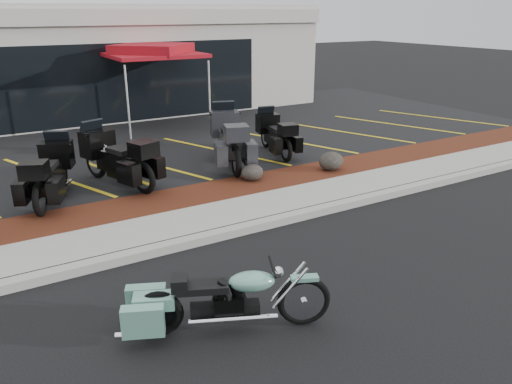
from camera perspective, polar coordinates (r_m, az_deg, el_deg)
ground at (r=8.31m, az=0.14°, el=-7.22°), size 90.00×90.00×0.00m
curb at (r=8.99m, az=-2.81°, el=-4.52°), size 24.00×0.25×0.15m
sidewalk at (r=9.56m, az=-4.78°, el=-3.00°), size 24.00×1.20×0.15m
mulch_bed at (r=10.58m, az=-7.65°, el=-0.76°), size 24.00×1.20×0.16m
upper_lot at (r=15.48m, az=-15.65°, el=5.37°), size 26.00×9.60×0.15m
dealership_building at (r=21.23m, az=-20.91°, el=13.95°), size 18.00×8.16×4.00m
boulder_mid at (r=11.32m, az=-0.43°, el=2.25°), size 0.52×0.44×0.37m
boulder_right at (r=12.19m, az=8.55°, el=3.52°), size 0.63×0.52×0.44m
hero_cruiser at (r=6.43m, az=5.50°, el=-11.52°), size 2.62×1.63×0.91m
touring_black_front at (r=11.54m, az=-21.55°, el=3.48°), size 1.66×2.35×1.28m
touring_black_mid at (r=11.96m, az=-17.96°, el=4.67°), size 1.65×2.51×1.36m
touring_grey at (r=13.21m, az=-3.72°, el=7.23°), size 1.71×2.70×1.47m
touring_black_rear at (r=14.00m, az=1.15°, el=7.42°), size 1.16×2.15×1.19m
traffic_cone at (r=15.51m, az=-18.56°, el=6.16°), size 0.35×0.35×0.41m
popup_canopy at (r=16.85m, az=-11.74°, el=15.41°), size 2.95×2.95×2.65m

